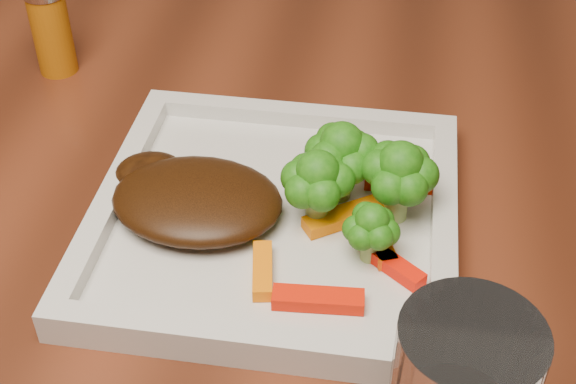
# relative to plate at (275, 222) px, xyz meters

# --- Properties ---
(plate) EXTENTS (0.27, 0.27, 0.01)m
(plate) POSITION_rel_plate_xyz_m (0.00, 0.00, 0.00)
(plate) COLOR silver
(plate) RESTS_ON dining_table
(steak) EXTENTS (0.13, 0.11, 0.03)m
(steak) POSITION_rel_plate_xyz_m (-0.06, -0.01, 0.02)
(steak) COLOR #361A08
(steak) RESTS_ON plate
(broccoli_0) EXTENTS (0.08, 0.08, 0.07)m
(broccoli_0) POSITION_rel_plate_xyz_m (0.05, 0.03, 0.04)
(broccoli_0) COLOR #2A7914
(broccoli_0) RESTS_ON plate
(broccoli_1) EXTENTS (0.07, 0.07, 0.06)m
(broccoli_1) POSITION_rel_plate_xyz_m (0.09, 0.01, 0.04)
(broccoli_1) COLOR #236110
(broccoli_1) RESTS_ON plate
(broccoli_2) EXTENTS (0.06, 0.06, 0.06)m
(broccoli_2) POSITION_rel_plate_xyz_m (0.07, -0.03, 0.04)
(broccoli_2) COLOR #265D0F
(broccoli_2) RESTS_ON plate
(broccoli_3) EXTENTS (0.07, 0.07, 0.06)m
(broccoli_3) POSITION_rel_plate_xyz_m (0.03, -0.00, 0.04)
(broccoli_3) COLOR #216310
(broccoli_3) RESTS_ON plate
(carrot_0) EXTENTS (0.06, 0.02, 0.01)m
(carrot_0) POSITION_rel_plate_xyz_m (0.04, -0.08, 0.01)
(carrot_0) COLOR red
(carrot_0) RESTS_ON plate
(carrot_1) EXTENTS (0.05, 0.04, 0.01)m
(carrot_1) POSITION_rel_plate_xyz_m (0.09, -0.04, 0.01)
(carrot_1) COLOR red
(carrot_1) RESTS_ON plate
(carrot_2) EXTENTS (0.02, 0.05, 0.01)m
(carrot_2) POSITION_rel_plate_xyz_m (0.00, -0.06, 0.01)
(carrot_2) COLOR orange
(carrot_2) RESTS_ON plate
(carrot_3) EXTENTS (0.06, 0.02, 0.01)m
(carrot_3) POSITION_rel_plate_xyz_m (0.10, 0.05, 0.01)
(carrot_3) COLOR red
(carrot_3) RESTS_ON plate
(carrot_4) EXTENTS (0.04, 0.05, 0.01)m
(carrot_4) POSITION_rel_plate_xyz_m (0.03, 0.07, 0.01)
(carrot_4) COLOR #F95B04
(carrot_4) RESTS_ON plate
(carrot_5) EXTENTS (0.03, 0.05, 0.01)m
(carrot_5) POSITION_rel_plate_xyz_m (0.08, -0.02, 0.01)
(carrot_5) COLOR #F24A03
(carrot_5) RESTS_ON plate
(carrot_6) EXTENTS (0.06, 0.05, 0.01)m
(carrot_6) POSITION_rel_plate_xyz_m (0.05, 0.00, 0.01)
(carrot_6) COLOR orange
(carrot_6) RESTS_ON plate
(spice_shaker) EXTENTS (0.04, 0.04, 0.09)m
(spice_shaker) POSITION_rel_plate_xyz_m (-0.25, 0.19, 0.04)
(spice_shaker) COLOR #A15308
(spice_shaker) RESTS_ON dining_table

